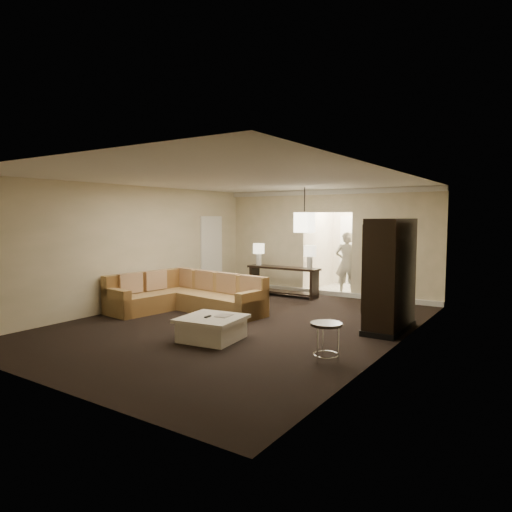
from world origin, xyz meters
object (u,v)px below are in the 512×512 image
Objects in this scene: armoire at (390,277)px; person at (347,260)px; drink_table at (326,334)px; console_table at (283,279)px; coffee_table at (212,328)px; sectional_sofa at (187,296)px.

armoire reaches higher than person.
armoire is at bearing 85.29° from drink_table.
person reaches higher than console_table.
coffee_table is at bearing -75.59° from console_table.
sectional_sofa is at bearing 141.91° from coffee_table.
sectional_sofa is 5.43× the size of drink_table.
sectional_sofa is 4.54m from person.
armoire is 3.84m from person.
armoire is (3.46, -2.09, 0.53)m from console_table.
armoire reaches higher than coffee_table.
drink_table is at bearing 97.69° from person.
person is (-2.14, 3.19, -0.05)m from armoire.
sectional_sofa is 1.55× the size of console_table.
console_table is at bearing 148.88° from armoire.
sectional_sofa is at bearing 159.34° from drink_table.
console_table is 1.07× the size of person.
sectional_sofa is 4.36m from drink_table.
drink_table is at bearing -94.71° from armoire.
sectional_sofa is 4.39m from armoire.
coffee_table is 1.93× the size of drink_table.
armoire is (2.31, 2.31, 0.78)m from coffee_table.
person is at bearing 109.52° from drink_table.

